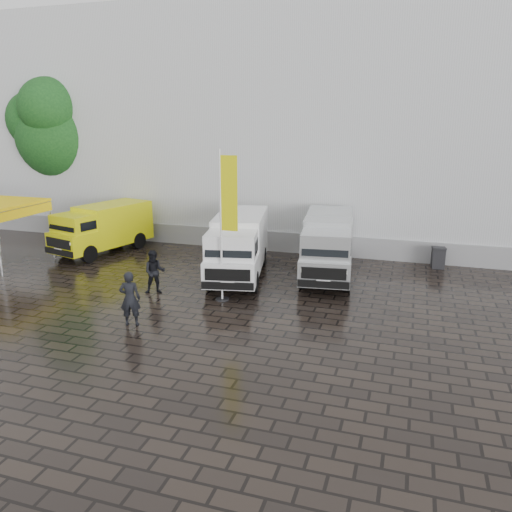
% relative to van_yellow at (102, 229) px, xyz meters
% --- Properties ---
extents(ground, '(120.00, 120.00, 0.00)m').
position_rel_van_yellow_xyz_m(ground, '(8.69, -5.14, -1.17)').
color(ground, black).
rests_on(ground, ground).
extents(exhibition_hall, '(44.00, 16.00, 12.00)m').
position_rel_van_yellow_xyz_m(exhibition_hall, '(10.69, 10.86, 4.83)').
color(exhibition_hall, silver).
rests_on(exhibition_hall, ground).
extents(hall_plinth, '(44.00, 0.15, 1.00)m').
position_rel_van_yellow_xyz_m(hall_plinth, '(10.69, 2.81, -0.67)').
color(hall_plinth, gray).
rests_on(hall_plinth, ground).
extents(van_yellow, '(3.18, 5.38, 2.33)m').
position_rel_van_yellow_xyz_m(van_yellow, '(0.00, 0.00, 0.00)').
color(van_yellow, '#DADC0B').
rests_on(van_yellow, ground).
extents(van_white, '(3.12, 6.13, 2.54)m').
position_rel_van_yellow_xyz_m(van_white, '(7.71, -1.70, 0.10)').
color(van_white, white).
rests_on(van_white, ground).
extents(van_silver, '(2.64, 5.99, 2.51)m').
position_rel_van_yellow_xyz_m(van_silver, '(11.22, -0.44, 0.09)').
color(van_silver, silver).
rests_on(van_silver, ground).
extents(flagpole, '(0.88, 0.50, 5.45)m').
position_rel_van_yellow_xyz_m(flagpole, '(8.26, -4.52, 1.91)').
color(flagpole, black).
rests_on(flagpole, ground).
extents(tree, '(4.99, 4.99, 8.95)m').
position_rel_van_yellow_xyz_m(tree, '(-5.25, 4.30, 4.58)').
color(tree, black).
rests_on(tree, ground).
extents(wheelie_bin, '(0.63, 0.63, 0.94)m').
position_rel_van_yellow_xyz_m(wheelie_bin, '(15.74, 2.19, -0.69)').
color(wheelie_bin, black).
rests_on(wheelie_bin, ground).
extents(person_front, '(0.76, 0.62, 1.80)m').
position_rel_van_yellow_xyz_m(person_front, '(6.14, -7.56, -0.27)').
color(person_front, black).
rests_on(person_front, ground).
extents(person_tent, '(1.02, 0.94, 1.68)m').
position_rel_van_yellow_xyz_m(person_tent, '(5.40, -4.62, -0.33)').
color(person_tent, black).
rests_on(person_tent, ground).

